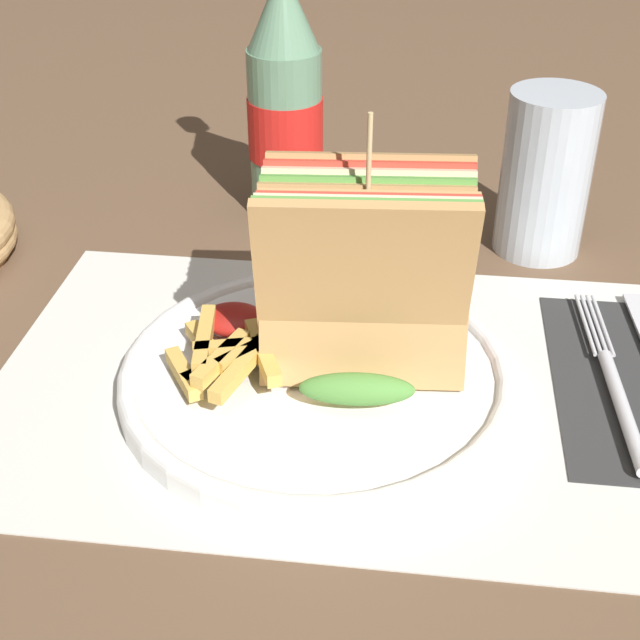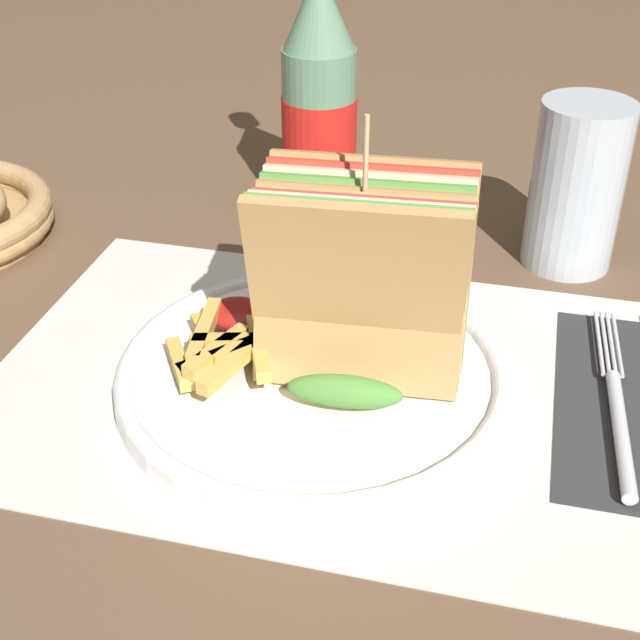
# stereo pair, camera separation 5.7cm
# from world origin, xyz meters

# --- Properties ---
(ground_plane) EXTENTS (4.00, 4.00, 0.00)m
(ground_plane) POSITION_xyz_m (0.00, 0.00, 0.00)
(ground_plane) COLOR brown
(placemat) EXTENTS (0.46, 0.30, 0.00)m
(placemat) POSITION_xyz_m (-0.01, 0.03, 0.00)
(placemat) COLOR silver
(placemat) RESTS_ON ground_plane
(plate_main) EXTENTS (0.25, 0.25, 0.02)m
(plate_main) POSITION_xyz_m (-0.03, 0.03, 0.01)
(plate_main) COLOR white
(plate_main) RESTS_ON ground_plane
(club_sandwich) EXTENTS (0.13, 0.10, 0.17)m
(club_sandwich) POSITION_xyz_m (-0.00, 0.03, 0.08)
(club_sandwich) COLOR tan
(club_sandwich) RESTS_ON plate_main
(fries_pile) EXTENTS (0.08, 0.09, 0.02)m
(fries_pile) POSITION_xyz_m (-0.08, 0.01, 0.03)
(fries_pile) COLOR gold
(fries_pile) RESTS_ON plate_main
(ketchup_blob) EXTENTS (0.04, 0.04, 0.02)m
(ketchup_blob) POSITION_xyz_m (-0.09, 0.06, 0.03)
(ketchup_blob) COLOR maroon
(ketchup_blob) RESTS_ON plate_main
(fork) EXTENTS (0.02, 0.19, 0.01)m
(fork) POSITION_xyz_m (0.16, 0.04, 0.01)
(fork) COLOR silver
(fork) RESTS_ON napkin
(coke_bottle_near) EXTENTS (0.06, 0.06, 0.23)m
(coke_bottle_near) POSITION_xyz_m (-0.09, 0.28, 0.10)
(coke_bottle_near) COLOR slate
(coke_bottle_near) RESTS_ON ground_plane
(glass_near) EXTENTS (0.07, 0.07, 0.13)m
(glass_near) POSITION_xyz_m (0.13, 0.24, 0.07)
(glass_near) COLOR silver
(glass_near) RESTS_ON ground_plane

